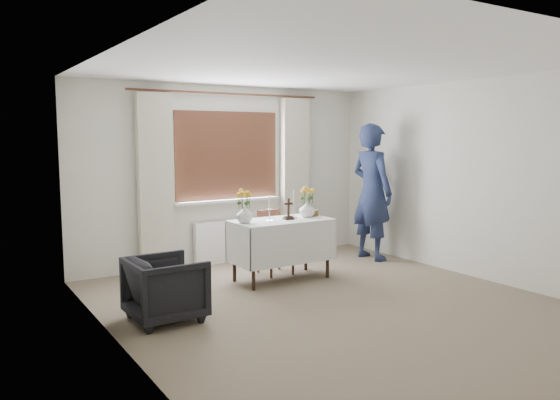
{
  "coord_description": "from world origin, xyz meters",
  "views": [
    {
      "loc": [
        -3.51,
        -4.46,
        1.8
      ],
      "look_at": [
        -0.06,
        0.99,
        1.04
      ],
      "focal_mm": 35.0,
      "sensor_mm": 36.0,
      "label": 1
    }
  ],
  "objects_px": {
    "altar_table": "(282,250)",
    "wooden_cross": "(288,209)",
    "armchair": "(166,289)",
    "person": "(372,192)",
    "wooden_chair": "(275,242)",
    "flower_vase_left": "(245,214)",
    "flower_vase_right": "(307,209)"
  },
  "relations": [
    {
      "from": "wooden_cross",
      "to": "flower_vase_left",
      "type": "xyz_separation_m",
      "value": [
        -0.59,
        0.05,
        -0.03
      ]
    },
    {
      "from": "armchair",
      "to": "flower_vase_right",
      "type": "xyz_separation_m",
      "value": [
        2.16,
        0.69,
        0.55
      ]
    },
    {
      "from": "person",
      "to": "altar_table",
      "type": "bearing_deg",
      "value": 96.62
    },
    {
      "from": "wooden_chair",
      "to": "altar_table",
      "type": "bearing_deg",
      "value": -107.25
    },
    {
      "from": "flower_vase_left",
      "to": "wooden_cross",
      "type": "bearing_deg",
      "value": -4.79
    },
    {
      "from": "person",
      "to": "flower_vase_left",
      "type": "bearing_deg",
      "value": 93.94
    },
    {
      "from": "altar_table",
      "to": "flower_vase_right",
      "type": "xyz_separation_m",
      "value": [
        0.39,
        0.01,
        0.49
      ]
    },
    {
      "from": "flower_vase_left",
      "to": "armchair",
      "type": "bearing_deg",
      "value": -151.0
    },
    {
      "from": "wooden_chair",
      "to": "flower_vase_right",
      "type": "xyz_separation_m",
      "value": [
        0.3,
        -0.28,
        0.45
      ]
    },
    {
      "from": "altar_table",
      "to": "flower_vase_right",
      "type": "height_order",
      "value": "flower_vase_right"
    },
    {
      "from": "wooden_chair",
      "to": "person",
      "type": "relative_size",
      "value": 0.42
    },
    {
      "from": "armchair",
      "to": "flower_vase_left",
      "type": "xyz_separation_m",
      "value": [
        1.26,
        0.7,
        0.55
      ]
    },
    {
      "from": "altar_table",
      "to": "flower_vase_right",
      "type": "distance_m",
      "value": 0.63
    },
    {
      "from": "altar_table",
      "to": "wooden_cross",
      "type": "relative_size",
      "value": 4.69
    },
    {
      "from": "altar_table",
      "to": "wooden_cross",
      "type": "height_order",
      "value": "wooden_cross"
    },
    {
      "from": "altar_table",
      "to": "flower_vase_left",
      "type": "height_order",
      "value": "flower_vase_left"
    },
    {
      "from": "altar_table",
      "to": "armchair",
      "type": "bearing_deg",
      "value": -159.03
    },
    {
      "from": "armchair",
      "to": "person",
      "type": "relative_size",
      "value": 0.35
    },
    {
      "from": "armchair",
      "to": "flower_vase_right",
      "type": "relative_size",
      "value": 3.3
    },
    {
      "from": "wooden_chair",
      "to": "wooden_cross",
      "type": "bearing_deg",
      "value": -91.1
    },
    {
      "from": "wooden_cross",
      "to": "flower_vase_right",
      "type": "distance_m",
      "value": 0.31
    },
    {
      "from": "altar_table",
      "to": "wooden_chair",
      "type": "bearing_deg",
      "value": 72.76
    },
    {
      "from": "wooden_chair",
      "to": "flower_vase_right",
      "type": "distance_m",
      "value": 0.61
    },
    {
      "from": "wooden_chair",
      "to": "wooden_cross",
      "type": "relative_size",
      "value": 3.16
    },
    {
      "from": "flower_vase_left",
      "to": "flower_vase_right",
      "type": "xyz_separation_m",
      "value": [
        0.9,
        -0.01,
        0.0
      ]
    },
    {
      "from": "wooden_chair",
      "to": "wooden_cross",
      "type": "height_order",
      "value": "wooden_cross"
    },
    {
      "from": "wooden_cross",
      "to": "armchair",
      "type": "bearing_deg",
      "value": -155.18
    },
    {
      "from": "wooden_chair",
      "to": "flower_vase_left",
      "type": "relative_size",
      "value": 4.01
    },
    {
      "from": "armchair",
      "to": "wooden_cross",
      "type": "bearing_deg",
      "value": -71.86
    },
    {
      "from": "flower_vase_left",
      "to": "flower_vase_right",
      "type": "distance_m",
      "value": 0.9
    },
    {
      "from": "flower_vase_right",
      "to": "wooden_cross",
      "type": "bearing_deg",
      "value": -173.3
    },
    {
      "from": "wooden_chair",
      "to": "armchair",
      "type": "relative_size",
      "value": 1.2
    }
  ]
}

